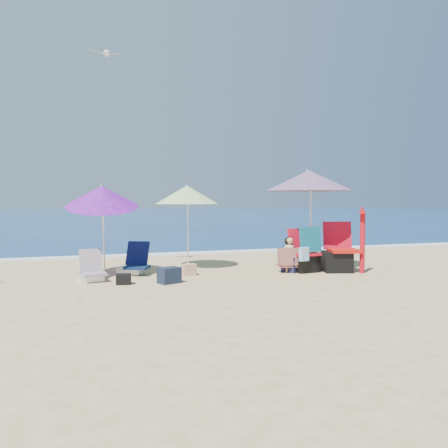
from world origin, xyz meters
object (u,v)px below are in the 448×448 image
object	(u,v)px
chair_navy	(134,266)
camp_chair_left	(338,257)
person_center	(289,256)
camp_chair_right	(305,256)
umbrella_striped	(187,195)
umbrella_turquoise	(309,181)
chair_rainbow	(92,273)
furled_umbrella	(362,236)
umbrella_blue	(102,196)
seagull	(107,53)

from	to	relation	value
chair_navy	camp_chair_left	size ratio (longest dim) A/B	0.77
person_center	camp_chair_right	bearing A→B (deg)	-0.78
chair_navy	umbrella_striped	bearing A→B (deg)	16.02
camp_chair_left	person_center	world-z (taller)	camp_chair_left
umbrella_turquoise	camp_chair_left	xyz separation A→B (m)	(0.40, -0.63, -1.71)
umbrella_striped	chair_rainbow	bearing A→B (deg)	-156.11
chair_navy	camp_chair_left	bearing A→B (deg)	-13.31
umbrella_turquoise	chair_rainbow	bearing A→B (deg)	-177.90
umbrella_striped	camp_chair_left	xyz separation A→B (m)	(3.11, -1.40, -1.38)
furled_umbrella	camp_chair_right	size ratio (longest dim) A/B	1.46
umbrella_blue	seagull	size ratio (longest dim) A/B	3.12
umbrella_striped	seagull	distance (m)	3.55
furled_umbrella	chair_navy	bearing A→B (deg)	163.38
camp_chair_left	seagull	bearing A→B (deg)	161.60
furled_umbrella	umbrella_striped	bearing A→B (deg)	152.92
umbrella_blue	person_center	bearing A→B (deg)	-10.79
camp_chair_left	umbrella_blue	bearing A→B (deg)	169.76
furled_umbrella	chair_rainbow	size ratio (longest dim) A/B	2.24
umbrella_blue	person_center	distance (m)	4.18
umbrella_turquoise	chair_navy	distance (m)	4.41
camp_chair_right	chair_rainbow	bearing A→B (deg)	176.27
seagull	camp_chair_left	bearing A→B (deg)	-18.40
chair_rainbow	furled_umbrella	bearing A→B (deg)	-8.42
umbrella_turquoise	camp_chair_right	size ratio (longest dim) A/B	2.31
camp_chair_right	umbrella_blue	bearing A→B (deg)	170.07
chair_navy	person_center	bearing A→B (deg)	-14.96
umbrella_blue	seagull	distance (m)	3.22
chair_rainbow	seagull	xyz separation A→B (m)	(0.40, 1.16, 4.64)
umbrella_blue	seagull	xyz separation A→B (m)	(0.16, 0.71, 3.14)
furled_umbrella	camp_chair_right	xyz separation A→B (m)	(-1.10, 0.54, -0.44)
umbrella_turquoise	umbrella_blue	xyz separation A→B (m)	(-4.62, 0.28, -0.38)
furled_umbrella	chair_navy	world-z (taller)	furled_umbrella
umbrella_striped	chair_rainbow	distance (m)	2.80
camp_chair_right	umbrella_turquoise	bearing A→B (deg)	54.86
camp_chair_right	seagull	xyz separation A→B (m)	(-4.12, 1.46, 4.44)
chair_navy	camp_chair_left	distance (m)	4.49
furled_umbrella	chair_navy	size ratio (longest dim) A/B	1.72
umbrella_blue	camp_chair_right	distance (m)	4.54
umbrella_blue	furled_umbrella	size ratio (longest dim) A/B	1.39
umbrella_striped	chair_navy	world-z (taller)	umbrella_striped
person_center	seagull	xyz separation A→B (m)	(-3.75, 1.45, 4.42)
person_center	chair_navy	bearing A→B (deg)	165.04
seagull	chair_rainbow	bearing A→B (deg)	-108.81
camp_chair_left	camp_chair_right	xyz separation A→B (m)	(-0.73, 0.16, 0.03)
umbrella_turquoise	umbrella_striped	size ratio (longest dim) A/B	1.18
chair_rainbow	camp_chair_left	world-z (taller)	camp_chair_left
umbrella_turquoise	umbrella_blue	size ratio (longest dim) A/B	1.14
umbrella_turquoise	furled_umbrella	size ratio (longest dim) A/B	1.58
chair_rainbow	umbrella_blue	bearing A→B (deg)	63.00
camp_chair_left	person_center	size ratio (longest dim) A/B	1.41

